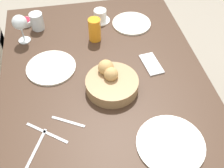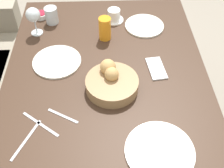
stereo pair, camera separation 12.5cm
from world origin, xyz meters
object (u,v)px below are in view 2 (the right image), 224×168
Objects in this scene: plate_far_center at (57,61)px; fork_silver at (26,140)px; plate_near_left at (160,151)px; spoon_coffee at (63,116)px; bread_basket at (112,82)px; cell_phone at (156,68)px; knife_silver at (41,124)px; water_tumbler at (51,15)px; plate_near_right at (144,26)px; coffee_cup at (114,16)px; wine_glass at (33,16)px; juice_glass at (105,28)px; jam_bowl_berry at (41,15)px.

plate_far_center reaches higher than fork_silver.
plate_near_left is 0.42m from spoon_coffee.
bread_basket reaches higher than cell_phone.
water_tumbler is at bearing 1.94° from knife_silver.
plate_near_right is 0.18m from coffee_cup.
plate_near_right reaches higher than spoon_coffee.
bread_basket is 1.52× the size of wine_glass.
water_tumbler is at bearing 9.56° from plate_far_center.
juice_glass is 0.38m from wine_glass.
plate_near_left is 0.94m from wine_glass.
bread_basket is 1.08× the size of plate_near_right.
plate_far_center is at bearing -10.18° from fork_silver.
water_tumbler reaches higher than fork_silver.
bread_basket is at bearing -136.33° from wine_glass.
plate_near_left is at bearing -115.28° from spoon_coffee.
jam_bowl_berry is (0.39, 0.13, 0.01)m from plate_far_center.
cell_phone reaches higher than fork_silver.
spoon_coffee is (-0.61, 0.41, -0.00)m from plate_near_right.
juice_glass is at bearing 44.37° from cell_phone.
jam_bowl_berry reaches higher than fork_silver.
bread_basket is at bearing 155.97° from plate_near_right.
bread_basket reaches higher than fork_silver.
coffee_cup is at bearing 9.23° from plate_near_left.
plate_near_right is at bearing -59.29° from plate_far_center.
juice_glass is 1.13× the size of coffee_cup.
cell_phone is (-0.06, -0.48, -0.00)m from plate_far_center.
wine_glass is 0.61m from spoon_coffee.
wine_glass reaches higher than cell_phone.
spoon_coffee is (-0.66, -0.11, -0.05)m from water_tumbler.
wine_glass is 1.41× the size of coffee_cup.
bread_basket is 0.60m from water_tumbler.
juice_glass is at bearing 15.47° from plate_near_left.
bread_basket is 0.25m from cell_phone.
plate_far_center is 2.16× the size of coffee_cup.
water_tumbler is at bearing 9.56° from spoon_coffee.
cell_phone is (-0.41, -0.19, -0.03)m from coffee_cup.
spoon_coffee is at bearing 160.28° from coffee_cup.
juice_glass reaches higher than plate_near_right.
plate_far_center is at bearing -151.24° from wine_glass.
juice_glass is 0.79× the size of cell_phone.
fork_silver is 0.08m from knife_silver.
jam_bowl_berry is (0.20, 0.37, -0.05)m from juice_glass.
bread_basket is 1.45× the size of knife_silver.
water_tumbler is (0.51, 0.32, 0.01)m from bread_basket.
wine_glass is 0.86× the size of fork_silver.
plate_far_center is at bearing 120.71° from plate_near_right.
jam_bowl_berry is at bearing 7.11° from knife_silver.
juice_glass is (0.18, -0.24, 0.06)m from plate_far_center.
plate_near_left is at bearing -97.75° from fork_silver.
plate_far_center is at bearing 9.57° from spoon_coffee.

